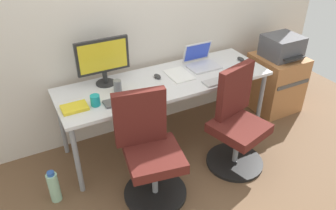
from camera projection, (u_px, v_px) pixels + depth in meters
The scene contains 18 objects.
ground_plane at pixel (166, 140), 3.50m from camera, with size 5.28×5.28×0.00m, color brown.
back_wall at pixel (145, 6), 3.12m from camera, with size 4.40×0.04×2.60m, color silver.
desk at pixel (166, 85), 3.15m from camera, with size 2.04×0.68×0.71m.
office_chair_left at pixel (150, 152), 2.69m from camera, with size 0.54×0.54×0.94m.
office_chair_right at pixel (237, 123), 3.03m from camera, with size 0.54×0.54×0.94m.
side_cabinet at pixel (275, 83), 3.88m from camera, with size 0.51×0.52×0.66m.
printer at pixel (282, 47), 3.64m from camera, with size 0.38×0.40×0.24m.
water_bottle_on_floor at pixel (54, 187), 2.74m from camera, with size 0.09×0.09×0.31m.
desktop_monitor at pixel (103, 59), 2.93m from camera, with size 0.48×0.18×0.43m.
open_laptop at pixel (201, 61), 3.36m from camera, with size 0.31×0.28×0.22m.
keyboard_by_monitor at pixel (124, 100), 2.80m from camera, with size 0.34×0.12×0.02m, color #515156.
keyboard_by_laptop at pixel (220, 81), 3.10m from camera, with size 0.34×0.12×0.02m, color #B7B7B7.
mouse_by_monitor at pixel (241, 59), 3.49m from camera, with size 0.06×0.10×0.03m, color #2D2D2D.
mouse_by_laptop at pixel (157, 76), 3.15m from camera, with size 0.06×0.10×0.03m, color #2D2D2D.
coffee_mug at pixel (95, 100), 2.73m from camera, with size 0.08×0.08×0.09m, color teal.
pen_cup at pixel (118, 86), 2.92m from camera, with size 0.07×0.07×0.10m, color slate.
notebook at pixel (75, 108), 2.70m from camera, with size 0.21×0.15×0.03m, color yellow.
paper_pile at pixel (179, 75), 3.20m from camera, with size 0.21×0.30×0.01m, color white.
Camera 1 is at (-1.26, -2.46, 2.19)m, focal length 35.49 mm.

